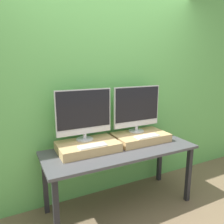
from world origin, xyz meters
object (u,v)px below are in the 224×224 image
(monitor_left, at_px, (84,114))
(monitor_right, at_px, (137,108))
(keyboard_right, at_px, (147,136))
(keyboard_left, at_px, (92,146))

(monitor_left, xyz_separation_m, monitor_right, (0.68, 0.00, 0.00))
(monitor_right, relative_size, keyboard_right, 2.12)
(monitor_right, height_order, keyboard_right, monitor_right)
(monitor_left, height_order, monitor_right, same)
(keyboard_left, bearing_deg, monitor_left, 90.00)
(keyboard_left, bearing_deg, keyboard_right, 0.00)
(monitor_right, xyz_separation_m, keyboard_right, (0.00, -0.23, -0.29))
(monitor_left, height_order, keyboard_left, monitor_left)
(keyboard_left, bearing_deg, monitor_right, 18.57)
(keyboard_left, relative_size, monitor_right, 0.47)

